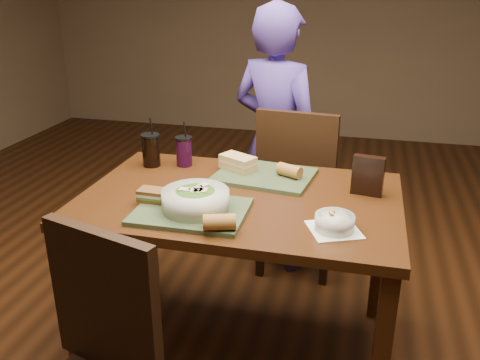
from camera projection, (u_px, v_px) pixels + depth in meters
name	position (u px, v px, depth m)	size (l,w,h in m)	color
ground	(240.00, 343.00, 2.37)	(6.00, 6.00, 0.00)	#381C0B
dining_table	(240.00, 216.00, 2.13)	(1.30, 0.85, 0.75)	#41210D
chair_far	(297.00, 185.00, 2.76)	(0.46, 0.46, 0.97)	black
diner	(276.00, 141.00, 2.82)	(0.54, 0.36, 1.49)	#48338D
tray_near	(191.00, 211.00, 1.93)	(0.42, 0.32, 0.02)	#3C4D2E
tray_far	(265.00, 175.00, 2.28)	(0.42, 0.32, 0.02)	#3C4D2E
salad_bowl	(195.00, 198.00, 1.92)	(0.26, 0.26, 0.08)	silver
soup_bowl	(335.00, 222.00, 1.79)	(0.23, 0.23, 0.07)	white
sandwich_near	(152.00, 195.00, 1.99)	(0.11, 0.07, 0.05)	#593819
sandwich_far	(238.00, 162.00, 2.32)	(0.18, 0.15, 0.06)	tan
baguette_near	(220.00, 222.00, 1.76)	(0.06, 0.06, 0.11)	#AD7533
baguette_far	(289.00, 171.00, 2.24)	(0.06, 0.06, 0.11)	#AD7533
cup_cola	(151.00, 150.00, 2.40)	(0.09, 0.09, 0.24)	black
cup_berry	(184.00, 151.00, 2.41)	(0.08, 0.08, 0.22)	black
chip_bag	(368.00, 176.00, 2.08)	(0.13, 0.04, 0.17)	black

